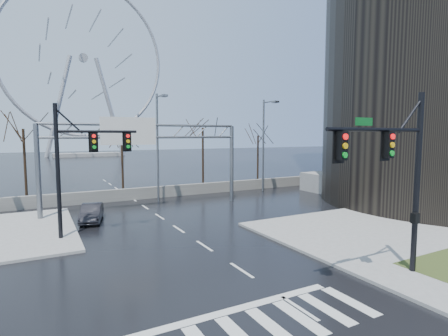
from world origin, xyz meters
TOP-DOWN VIEW (x-y plane):
  - ground at (0.00, 0.00)m, footprint 260.00×260.00m
  - sidewalk_right_ext at (10.00, 2.00)m, footprint 12.00×10.00m
  - tower_podium at (29.00, 8.00)m, footprint 22.00×18.00m
  - barrier_wall at (0.00, 20.00)m, footprint 52.00×0.50m
  - signal_mast_near at (5.14, -4.04)m, footprint 5.52×0.41m
  - signal_mast_far at (-5.87, 8.96)m, footprint 4.72×0.41m
  - sign_gantry at (-0.38, 14.96)m, footprint 16.36×0.40m
  - streetlight_mid at (2.00, 18.16)m, footprint 0.50×2.55m
  - streetlight_right at (14.00, 18.16)m, footprint 0.50×2.55m
  - tree_left at (-9.00, 23.50)m, footprint 3.75×3.75m
  - tree_center at (0.00, 24.50)m, footprint 3.25×3.25m
  - tree_right at (9.00, 23.50)m, footprint 3.90×3.90m
  - tree_far_right at (17.00, 24.00)m, footprint 3.40×3.40m
  - ferris_wheel at (5.00, 95.00)m, footprint 45.00×6.00m
  - car at (-4.75, 12.90)m, footprint 2.24×4.07m

SIDE VIEW (x-z plane):
  - ground at x=0.00m, z-range 0.00..0.00m
  - sidewalk_right_ext at x=10.00m, z-range 0.00..0.15m
  - barrier_wall at x=0.00m, z-range 0.00..1.10m
  - car at x=-4.75m, z-range 0.00..1.27m
  - tower_podium at x=29.00m, z-range 0.00..2.00m
  - signal_mast_far at x=-5.87m, z-range 0.83..8.83m
  - signal_mast_near at x=5.14m, z-range 0.87..8.87m
  - tree_center at x=0.00m, z-range 1.92..8.42m
  - sign_gantry at x=-0.38m, z-range 1.38..8.98m
  - tree_far_right at x=17.00m, z-range 2.01..8.81m
  - streetlight_mid at x=2.00m, z-range 0.89..10.89m
  - streetlight_right at x=14.00m, z-range 0.89..10.89m
  - tree_left at x=-9.00m, z-range 2.23..9.73m
  - tree_right at x=9.00m, z-range 2.32..10.12m
  - ferris_wheel at x=5.00m, z-range 0.68..51.59m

